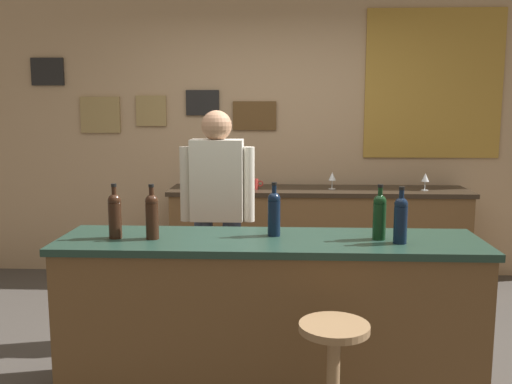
{
  "coord_description": "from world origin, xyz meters",
  "views": [
    {
      "loc": [
        0.07,
        -3.45,
        1.65
      ],
      "look_at": [
        -0.11,
        0.45,
        1.05
      ],
      "focal_mm": 39.53,
      "sensor_mm": 36.0,
      "label": 1
    }
  ],
  "objects_px": {
    "wine_glass_a": "(186,177)",
    "wine_bottle_b": "(152,215)",
    "wine_bottle_d": "(379,215)",
    "wine_glass_c": "(240,177)",
    "bartender": "(217,209)",
    "wine_glass_d": "(332,177)",
    "wine_glass_b": "(208,176)",
    "bar_stool": "(333,370)",
    "wine_bottle_a": "(115,214)",
    "wine_bottle_e": "(401,218)",
    "coffee_mug": "(254,184)",
    "wine_bottle_c": "(274,212)",
    "wine_glass_e": "(425,178)"
  },
  "relations": [
    {
      "from": "wine_glass_a",
      "to": "wine_bottle_b",
      "type": "bearing_deg",
      "value": -85.56
    },
    {
      "from": "wine_bottle_a",
      "to": "wine_glass_b",
      "type": "xyz_separation_m",
      "value": [
        0.24,
        2.12,
        -0.05
      ]
    },
    {
      "from": "bar_stool",
      "to": "wine_bottle_a",
      "type": "xyz_separation_m",
      "value": [
        -1.16,
        0.6,
        0.6
      ]
    },
    {
      "from": "bartender",
      "to": "coffee_mug",
      "type": "xyz_separation_m",
      "value": [
        0.2,
        1.19,
        0.01
      ]
    },
    {
      "from": "coffee_mug",
      "to": "wine_glass_d",
      "type": "bearing_deg",
      "value": 3.77
    },
    {
      "from": "wine_bottle_a",
      "to": "wine_bottle_c",
      "type": "distance_m",
      "value": 0.89
    },
    {
      "from": "wine_glass_a",
      "to": "wine_glass_b",
      "type": "relative_size",
      "value": 1.0
    },
    {
      "from": "wine_bottle_e",
      "to": "wine_glass_a",
      "type": "xyz_separation_m",
      "value": [
        -1.51,
        2.08,
        -0.05
      ]
    },
    {
      "from": "wine_bottle_a",
      "to": "coffee_mug",
      "type": "distance_m",
      "value": 2.14
    },
    {
      "from": "wine_bottle_c",
      "to": "wine_glass_e",
      "type": "height_order",
      "value": "wine_bottle_c"
    },
    {
      "from": "wine_bottle_b",
      "to": "wine_bottle_a",
      "type": "bearing_deg",
      "value": 177.66
    },
    {
      "from": "wine_bottle_a",
      "to": "wine_bottle_d",
      "type": "bearing_deg",
      "value": 1.56
    },
    {
      "from": "wine_glass_d",
      "to": "wine_glass_e",
      "type": "height_order",
      "value": "same"
    },
    {
      "from": "wine_glass_e",
      "to": "wine_bottle_b",
      "type": "bearing_deg",
      "value": -134.34
    },
    {
      "from": "wine_bottle_b",
      "to": "wine_glass_e",
      "type": "xyz_separation_m",
      "value": [
        1.99,
        2.04,
        -0.05
      ]
    },
    {
      "from": "wine_bottle_d",
      "to": "bartender",
      "type": "bearing_deg",
      "value": 141.09
    },
    {
      "from": "wine_glass_b",
      "to": "wine_glass_d",
      "type": "relative_size",
      "value": 1.0
    },
    {
      "from": "bar_stool",
      "to": "wine_glass_e",
      "type": "distance_m",
      "value": 2.88
    },
    {
      "from": "wine_glass_e",
      "to": "coffee_mug",
      "type": "height_order",
      "value": "wine_glass_e"
    },
    {
      "from": "wine_bottle_c",
      "to": "wine_bottle_d",
      "type": "xyz_separation_m",
      "value": [
        0.58,
        -0.06,
        0.0
      ]
    },
    {
      "from": "bartender",
      "to": "wine_glass_d",
      "type": "height_order",
      "value": "bartender"
    },
    {
      "from": "wine_bottle_a",
      "to": "bar_stool",
      "type": "bearing_deg",
      "value": -27.23
    },
    {
      "from": "wine_bottle_c",
      "to": "wine_glass_b",
      "type": "height_order",
      "value": "wine_bottle_c"
    },
    {
      "from": "wine_bottle_d",
      "to": "wine_glass_a",
      "type": "relative_size",
      "value": 1.97
    },
    {
      "from": "wine_bottle_a",
      "to": "wine_bottle_c",
      "type": "xyz_separation_m",
      "value": [
        0.88,
        0.1,
        0.0
      ]
    },
    {
      "from": "wine_glass_d",
      "to": "coffee_mug",
      "type": "height_order",
      "value": "wine_glass_d"
    },
    {
      "from": "wine_bottle_b",
      "to": "wine_glass_a",
      "type": "distance_m",
      "value": 2.05
    },
    {
      "from": "bar_stool",
      "to": "wine_bottle_c",
      "type": "bearing_deg",
      "value": 112.07
    },
    {
      "from": "bartender",
      "to": "wine_glass_d",
      "type": "relative_size",
      "value": 10.45
    },
    {
      "from": "bartender",
      "to": "wine_glass_b",
      "type": "height_order",
      "value": "bartender"
    },
    {
      "from": "wine_glass_c",
      "to": "wine_glass_d",
      "type": "bearing_deg",
      "value": 4.34
    },
    {
      "from": "bartender",
      "to": "wine_bottle_e",
      "type": "distance_m",
      "value": 1.4
    },
    {
      "from": "bar_stool",
      "to": "wine_bottle_a",
      "type": "relative_size",
      "value": 2.22
    },
    {
      "from": "wine_glass_a",
      "to": "wine_glass_e",
      "type": "distance_m",
      "value": 2.15
    },
    {
      "from": "wine_bottle_e",
      "to": "wine_bottle_a",
      "type": "bearing_deg",
      "value": 178.34
    },
    {
      "from": "wine_bottle_e",
      "to": "wine_glass_e",
      "type": "bearing_deg",
      "value": 72.74
    },
    {
      "from": "wine_glass_c",
      "to": "bartender",
      "type": "bearing_deg",
      "value": -93.55
    },
    {
      "from": "wine_glass_a",
      "to": "coffee_mug",
      "type": "xyz_separation_m",
      "value": [
        0.62,
        -0.01,
        -0.06
      ]
    },
    {
      "from": "wine_bottle_b",
      "to": "wine_glass_e",
      "type": "relative_size",
      "value": 1.97
    },
    {
      "from": "wine_bottle_d",
      "to": "wine_bottle_e",
      "type": "relative_size",
      "value": 1.0
    },
    {
      "from": "wine_bottle_b",
      "to": "coffee_mug",
      "type": "distance_m",
      "value": 2.09
    },
    {
      "from": "wine_bottle_e",
      "to": "wine_glass_b",
      "type": "height_order",
      "value": "wine_bottle_e"
    },
    {
      "from": "bar_stool",
      "to": "wine_bottle_b",
      "type": "relative_size",
      "value": 2.22
    },
    {
      "from": "bar_stool",
      "to": "wine_glass_b",
      "type": "xyz_separation_m",
      "value": [
        -0.93,
        2.72,
        0.55
      ]
    },
    {
      "from": "bar_stool",
      "to": "wine_bottle_e",
      "type": "distance_m",
      "value": 0.9
    },
    {
      "from": "wine_bottle_c",
      "to": "wine_bottle_e",
      "type": "relative_size",
      "value": 1.0
    },
    {
      "from": "bartender",
      "to": "wine_bottle_c",
      "type": "distance_m",
      "value": 0.85
    },
    {
      "from": "wine_bottle_d",
      "to": "wine_glass_c",
      "type": "height_order",
      "value": "wine_bottle_d"
    },
    {
      "from": "bartender",
      "to": "wine_bottle_c",
      "type": "relative_size",
      "value": 5.29
    },
    {
      "from": "wine_glass_d",
      "to": "coffee_mug",
      "type": "xyz_separation_m",
      "value": [
        -0.71,
        -0.05,
        -0.06
      ]
    }
  ]
}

